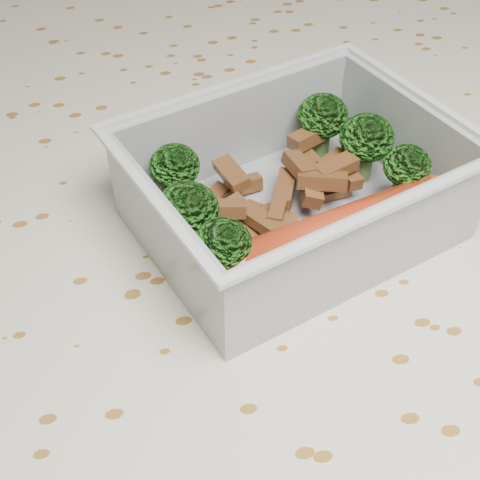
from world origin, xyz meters
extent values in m
cube|color=brown|center=(0.00, 0.00, 0.73)|extent=(1.40, 0.90, 0.04)
cube|color=silver|center=(0.00, 0.00, 0.75)|extent=(1.46, 0.96, 0.01)
cube|color=silver|center=(0.00, 0.48, 0.66)|extent=(1.46, 0.01, 0.18)
cube|color=#B6BCC2|center=(0.05, 0.03, 0.76)|extent=(0.22, 0.19, 0.00)
cube|color=#B6BCC2|center=(0.03, 0.10, 0.79)|extent=(0.18, 0.06, 0.06)
cube|color=#B6BCC2|center=(0.07, -0.03, 0.79)|extent=(0.18, 0.06, 0.06)
cube|color=#B6BCC2|center=(0.14, 0.06, 0.79)|extent=(0.05, 0.13, 0.06)
cube|color=#B6BCC2|center=(-0.03, 0.01, 0.79)|extent=(0.05, 0.13, 0.06)
cube|color=silver|center=(0.03, 0.10, 0.82)|extent=(0.19, 0.07, 0.00)
cube|color=silver|center=(0.08, -0.04, 0.82)|extent=(0.19, 0.07, 0.00)
cube|color=silver|center=(0.14, 0.06, 0.82)|extent=(0.05, 0.14, 0.00)
cube|color=silver|center=(-0.04, 0.00, 0.82)|extent=(0.05, 0.14, 0.00)
cylinder|color=#608C3F|center=(-0.02, 0.06, 0.77)|extent=(0.02, 0.02, 0.02)
ellipsoid|color=#327A22|center=(-0.02, 0.06, 0.79)|extent=(0.03, 0.03, 0.03)
cylinder|color=#608C3F|center=(0.09, 0.10, 0.77)|extent=(0.02, 0.02, 0.02)
ellipsoid|color=#327A22|center=(0.09, 0.10, 0.79)|extent=(0.04, 0.04, 0.03)
cylinder|color=#608C3F|center=(-0.02, 0.02, 0.77)|extent=(0.02, 0.02, 0.02)
ellipsoid|color=#327A22|center=(-0.02, 0.02, 0.79)|extent=(0.04, 0.04, 0.03)
cylinder|color=#608C3F|center=(0.11, 0.07, 0.77)|extent=(0.02, 0.02, 0.02)
ellipsoid|color=#327A22|center=(0.11, 0.07, 0.79)|extent=(0.04, 0.04, 0.03)
cylinder|color=#608C3F|center=(0.00, -0.01, 0.77)|extent=(0.02, 0.02, 0.02)
ellipsoid|color=#327A22|center=(0.00, -0.01, 0.79)|extent=(0.03, 0.03, 0.03)
cylinder|color=#608C3F|center=(0.12, 0.03, 0.77)|extent=(0.02, 0.02, 0.02)
ellipsoid|color=#327A22|center=(0.12, 0.03, 0.80)|extent=(0.03, 0.03, 0.03)
cube|color=brown|center=(0.08, 0.07, 0.78)|extent=(0.02, 0.03, 0.01)
cube|color=brown|center=(0.07, 0.04, 0.78)|extent=(0.02, 0.03, 0.01)
cube|color=brown|center=(0.01, 0.03, 0.78)|extent=(0.04, 0.03, 0.01)
cube|color=brown|center=(0.04, 0.02, 0.77)|extent=(0.03, 0.03, 0.01)
cube|color=brown|center=(0.03, 0.03, 0.77)|extent=(0.02, 0.03, 0.01)
cube|color=brown|center=(0.08, 0.06, 0.77)|extent=(0.03, 0.02, 0.01)
cube|color=brown|center=(0.08, 0.05, 0.77)|extent=(0.03, 0.01, 0.01)
cube|color=brown|center=(0.04, 0.04, 0.77)|extent=(0.02, 0.01, 0.01)
cube|color=brown|center=(0.00, 0.04, 0.78)|extent=(0.03, 0.03, 0.01)
cube|color=brown|center=(0.07, 0.04, 0.79)|extent=(0.03, 0.02, 0.01)
cube|color=brown|center=(0.01, 0.06, 0.77)|extent=(0.03, 0.02, 0.01)
cube|color=brown|center=(0.02, 0.06, 0.79)|extent=(0.02, 0.03, 0.01)
cube|color=brown|center=(0.05, 0.05, 0.78)|extent=(0.02, 0.04, 0.01)
cube|color=brown|center=(0.08, 0.05, 0.79)|extent=(0.03, 0.02, 0.01)
cube|color=brown|center=(0.01, 0.02, 0.79)|extent=(0.03, 0.02, 0.01)
cube|color=brown|center=(0.07, 0.08, 0.77)|extent=(0.01, 0.04, 0.01)
cube|color=brown|center=(0.03, 0.03, 0.77)|extent=(0.03, 0.01, 0.01)
cube|color=brown|center=(0.02, 0.03, 0.77)|extent=(0.03, 0.03, 0.01)
cube|color=brown|center=(0.02, 0.02, 0.77)|extent=(0.03, 0.01, 0.01)
cube|color=brown|center=(0.03, 0.02, 0.78)|extent=(0.03, 0.03, 0.01)
cube|color=brown|center=(0.02, 0.02, 0.77)|extent=(0.03, 0.02, 0.01)
cube|color=brown|center=(0.00, 0.06, 0.77)|extent=(0.03, 0.03, 0.01)
cube|color=brown|center=(0.08, 0.09, 0.79)|extent=(0.03, 0.02, 0.01)
cube|color=brown|center=(0.09, 0.06, 0.78)|extent=(0.01, 0.03, 0.01)
cube|color=brown|center=(0.04, 0.03, 0.78)|extent=(0.02, 0.04, 0.01)
cube|color=brown|center=(0.06, 0.05, 0.79)|extent=(0.02, 0.03, 0.01)
cube|color=brown|center=(0.09, 0.06, 0.78)|extent=(0.02, 0.02, 0.01)
cube|color=brown|center=(0.03, 0.07, 0.77)|extent=(0.03, 0.01, 0.01)
cube|color=brown|center=(0.09, 0.06, 0.78)|extent=(0.04, 0.02, 0.01)
cube|color=brown|center=(0.00, 0.04, 0.77)|extent=(0.03, 0.02, 0.01)
cylinder|color=#B03215|center=(0.07, 0.00, 0.78)|extent=(0.14, 0.06, 0.03)
sphere|color=#B03215|center=(0.13, 0.01, 0.78)|extent=(0.03, 0.03, 0.03)
sphere|color=#B03215|center=(0.00, -0.02, 0.78)|extent=(0.03, 0.03, 0.03)
camera|label=1|loc=(-0.05, -0.27, 1.05)|focal=50.00mm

